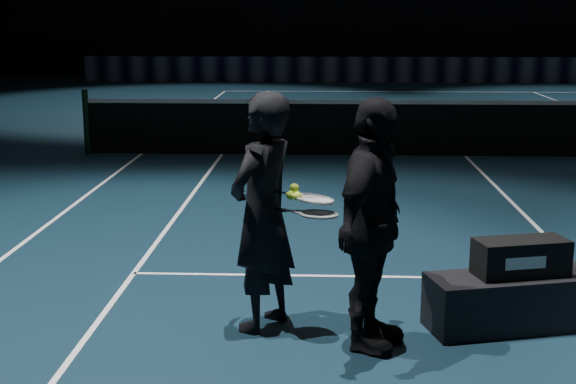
# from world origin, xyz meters

# --- Properties ---
(floor) EXTENTS (36.00, 36.00, 0.00)m
(floor) POSITION_xyz_m (0.00, 0.00, 0.00)
(floor) COLOR black
(floor) RESTS_ON ground
(court_lines) EXTENTS (10.98, 23.78, 0.01)m
(court_lines) POSITION_xyz_m (0.00, 0.00, 0.00)
(court_lines) COLOR white
(court_lines) RESTS_ON floor
(net_post_left) EXTENTS (0.10, 0.10, 1.10)m
(net_post_left) POSITION_xyz_m (-6.40, 0.00, 0.55)
(net_post_left) COLOR black
(net_post_left) RESTS_ON floor
(net_mesh) EXTENTS (12.80, 0.02, 0.86)m
(net_mesh) POSITION_xyz_m (0.00, 0.00, 0.45)
(net_mesh) COLOR black
(net_mesh) RESTS_ON floor
(net_tape) EXTENTS (12.80, 0.03, 0.07)m
(net_tape) POSITION_xyz_m (0.00, 0.00, 0.92)
(net_tape) COLOR white
(net_tape) RESTS_ON net_mesh
(sponsor_backdrop) EXTENTS (22.00, 0.15, 0.90)m
(sponsor_backdrop) POSITION_xyz_m (0.00, 15.50, 0.45)
(sponsor_backdrop) COLOR black
(sponsor_backdrop) RESTS_ON floor
(player_bench) EXTENTS (1.44, 0.79, 0.41)m
(player_bench) POSITION_xyz_m (-0.91, -7.54, 0.21)
(player_bench) COLOR black
(player_bench) RESTS_ON floor
(racket_bag) EXTENTS (0.74, 0.46, 0.27)m
(racket_bag) POSITION_xyz_m (-0.91, -7.54, 0.55)
(racket_bag) COLOR black
(racket_bag) RESTS_ON player_bench
(bag_signature) EXTENTS (0.31, 0.08, 0.09)m
(bag_signature) POSITION_xyz_m (-0.91, -7.69, 0.55)
(bag_signature) COLOR white
(bag_signature) RESTS_ON racket_bag
(player_a) EXTENTS (0.70, 0.77, 1.78)m
(player_a) POSITION_xyz_m (-2.83, -7.62, 0.89)
(player_a) COLOR black
(player_a) RESTS_ON floor
(player_b) EXTENTS (0.79, 1.13, 1.78)m
(player_b) POSITION_xyz_m (-2.05, -7.96, 0.89)
(player_b) COLOR black
(player_b) RESTS_ON floor
(racket_lower) EXTENTS (0.71, 0.48, 0.03)m
(racket_lower) POSITION_xyz_m (-2.42, -7.80, 0.93)
(racket_lower) COLOR black
(racket_lower) RESTS_ON player_a
(racket_upper) EXTENTS (0.71, 0.44, 0.10)m
(racket_upper) POSITION_xyz_m (-2.45, -7.74, 1.02)
(racket_upper) COLOR black
(racket_upper) RESTS_ON player_b
(tennis_balls) EXTENTS (0.12, 0.10, 0.12)m
(tennis_balls) POSITION_xyz_m (-2.59, -7.71, 1.06)
(tennis_balls) COLOR #B5E831
(tennis_balls) RESTS_ON racket_upper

